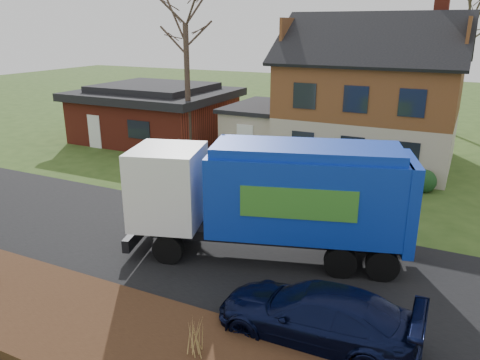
% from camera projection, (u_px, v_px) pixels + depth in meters
% --- Properties ---
extents(ground, '(120.00, 120.00, 0.00)m').
position_uv_depth(ground, '(220.00, 252.00, 16.04)').
color(ground, '#2E4818').
rests_on(ground, ground).
extents(road, '(80.00, 7.00, 0.02)m').
position_uv_depth(road, '(220.00, 252.00, 16.03)').
color(road, black).
rests_on(road, ground).
extents(mulch_verge, '(80.00, 3.50, 0.30)m').
position_uv_depth(mulch_verge, '(117.00, 336.00, 11.47)').
color(mulch_verge, '#311C10').
rests_on(mulch_verge, ground).
extents(main_house, '(12.95, 8.95, 9.26)m').
position_uv_depth(main_house, '(362.00, 89.00, 25.99)').
color(main_house, '#BCAD97').
rests_on(main_house, ground).
extents(ranch_house, '(9.80, 8.20, 3.70)m').
position_uv_depth(ranch_house, '(155.00, 113.00, 31.57)').
color(ranch_house, maroon).
rests_on(ranch_house, ground).
extents(garbage_truck, '(9.41, 4.96, 3.90)m').
position_uv_depth(garbage_truck, '(274.00, 194.00, 15.07)').
color(garbage_truck, black).
rests_on(garbage_truck, ground).
extents(silver_sedan, '(5.30, 3.14, 1.65)m').
position_uv_depth(silver_sedan, '(202.00, 180.00, 20.96)').
color(silver_sedan, '#B1B4B9').
rests_on(silver_sedan, ground).
extents(navy_wagon, '(5.00, 2.13, 1.44)m').
position_uv_depth(navy_wagon, '(316.00, 315.00, 11.34)').
color(navy_wagon, black).
rests_on(navy_wagon, ground).
extents(tree_front_west, '(3.51, 3.51, 10.44)m').
position_uv_depth(tree_front_west, '(185.00, 2.00, 25.20)').
color(tree_front_west, '#413227').
rests_on(tree_front_west, ground).
extents(grass_clump_mid, '(0.31, 0.26, 0.87)m').
position_uv_depth(grass_clump_mid, '(197.00, 336.00, 10.53)').
color(grass_clump_mid, '#A18247').
rests_on(grass_clump_mid, mulch_verge).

